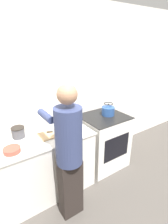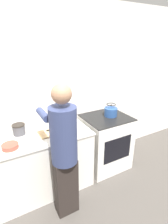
{
  "view_description": "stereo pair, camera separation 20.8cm",
  "coord_description": "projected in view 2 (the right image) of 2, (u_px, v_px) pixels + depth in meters",
  "views": [
    {
      "loc": [
        -0.98,
        -1.62,
        2.02
      ],
      "look_at": [
        0.26,
        0.21,
        1.13
      ],
      "focal_mm": 28.0,
      "sensor_mm": 36.0,
      "label": 1
    },
    {
      "loc": [
        -0.81,
        -1.73,
        2.02
      ],
      "look_at": [
        0.26,
        0.21,
        1.13
      ],
      "focal_mm": 28.0,
      "sensor_mm": 36.0,
      "label": 2
    }
  ],
  "objects": [
    {
      "name": "canister_jar",
      "position": [
        19.0,
        129.0,
        2.29
      ],
      "size": [
        0.17,
        0.17,
        0.14
      ],
      "color": "#4C4C51",
      "rests_on": "counter"
    },
    {
      "name": "counter",
      "position": [
        40.0,
        164.0,
        2.42
      ],
      "size": [
        1.43,
        0.61,
        0.88
      ],
      "color": "silver",
      "rests_on": "ground_plane"
    },
    {
      "name": "ground_plane",
      "position": [
        75.0,
        192.0,
        2.52
      ],
      "size": [
        12.0,
        12.0,
        0.0
      ],
      "primitive_type": "plane",
      "color": "#4C4742"
    },
    {
      "name": "kettle",
      "position": [
        111.0,
        111.0,
        2.79
      ],
      "size": [
        0.21,
        0.21,
        0.2
      ],
      "color": "#284C8C",
      "rests_on": "oven"
    },
    {
      "name": "bowl_mixing",
      "position": [
        10.0,
        146.0,
        2.01
      ],
      "size": [
        0.19,
        0.19,
        0.05
      ],
      "color": "#9E4738",
      "rests_on": "counter"
    },
    {
      "name": "wall_back",
      "position": [
        52.0,
        94.0,
        2.61
      ],
      "size": [
        8.0,
        0.05,
        2.6
      ],
      "color": "white",
      "rests_on": "ground_plane"
    },
    {
      "name": "person",
      "position": [
        64.0,
        150.0,
        1.93
      ],
      "size": [
        0.33,
        0.57,
        1.66
      ],
      "color": "#2A2320",
      "rests_on": "ground_plane"
    },
    {
      "name": "oven",
      "position": [
        105.0,
        142.0,
        2.94
      ],
      "size": [
        0.71,
        0.65,
        0.91
      ],
      "color": "silver",
      "rests_on": "ground_plane"
    },
    {
      "name": "cutting_board",
      "position": [
        52.0,
        132.0,
        2.35
      ],
      "size": [
        0.35,
        0.23,
        0.02
      ],
      "color": "tan",
      "rests_on": "counter"
    },
    {
      "name": "knife",
      "position": [
        54.0,
        130.0,
        2.38
      ],
      "size": [
        0.21,
        0.11,
        0.01
      ],
      "rotation": [
        0.0,
        0.0,
        -0.4
      ],
      "color": "silver",
      "rests_on": "cutting_board"
    }
  ]
}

